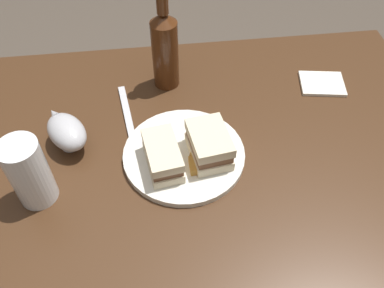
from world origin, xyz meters
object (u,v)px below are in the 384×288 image
object	(u,v)px
sandwich_half_right	(209,145)
cider_bottle	(165,47)
plate	(184,155)
sandwich_half_left	(163,156)
gravy_boat	(66,132)
fork	(127,112)
napkin	(322,84)
pint_glass	(31,176)

from	to	relation	value
sandwich_half_right	cider_bottle	distance (m)	0.28
plate	sandwich_half_right	distance (m)	0.07
sandwich_half_left	cider_bottle	size ratio (longest dim) A/B	0.45
plate	gravy_boat	world-z (taller)	gravy_boat
cider_bottle	fork	xyz separation A→B (m)	(0.11, 0.10, -0.11)
plate	napkin	size ratio (longest dim) A/B	2.41
plate	pint_glass	xyz separation A→B (m)	(0.30, 0.06, 0.06)
sandwich_half_left	pint_glass	xyz separation A→B (m)	(0.25, 0.04, 0.02)
cider_bottle	pint_glass	bearing A→B (deg)	47.96
gravy_boat	cider_bottle	bearing A→B (deg)	-141.27
napkin	sandwich_half_right	bearing A→B (deg)	32.26
pint_glass	fork	distance (m)	0.29
napkin	plate	bearing A→B (deg)	27.07
sandwich_half_left	sandwich_half_right	world-z (taller)	sandwich_half_right
sandwich_half_right	pint_glass	world-z (taller)	pint_glass
sandwich_half_right	napkin	size ratio (longest dim) A/B	1.10
sandwich_half_right	gravy_boat	world-z (taller)	sandwich_half_right
plate	napkin	bearing A→B (deg)	-152.93
pint_glass	gravy_boat	bearing A→B (deg)	-112.09
plate	sandwich_half_left	xyz separation A→B (m)	(0.05, 0.03, 0.04)
napkin	sandwich_half_left	bearing A→B (deg)	27.44
plate	sandwich_half_left	world-z (taller)	sandwich_half_left
sandwich_half_left	pint_glass	distance (m)	0.26
plate	fork	distance (m)	0.19
sandwich_half_left	cider_bottle	world-z (taller)	cider_bottle
sandwich_half_left	gravy_boat	bearing A→B (deg)	-24.55
plate	cider_bottle	xyz separation A→B (m)	(0.02, -0.25, 0.10)
sandwich_half_left	sandwich_half_right	size ratio (longest dim) A/B	1.05
gravy_boat	cider_bottle	distance (m)	0.30
napkin	fork	distance (m)	0.50
plate	fork	size ratio (longest dim) A/B	1.47
sandwich_half_left	napkin	xyz separation A→B (m)	(-0.42, -0.22, -0.04)
pint_glass	sandwich_half_left	bearing A→B (deg)	-171.66
sandwich_half_left	napkin	bearing A→B (deg)	-152.56
gravy_boat	sandwich_half_right	bearing A→B (deg)	165.60
cider_bottle	napkin	bearing A→B (deg)	171.71
gravy_boat	fork	world-z (taller)	gravy_boat
napkin	cider_bottle	bearing A→B (deg)	-8.29
cider_bottle	fork	bearing A→B (deg)	43.22
sandwich_half_right	pint_glass	bearing A→B (deg)	8.41
sandwich_half_right	napkin	world-z (taller)	sandwich_half_right
plate	gravy_boat	bearing A→B (deg)	-14.66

